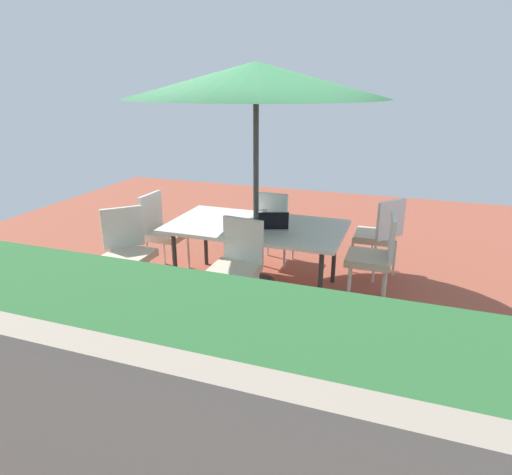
{
  "coord_description": "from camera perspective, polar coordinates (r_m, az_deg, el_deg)",
  "views": [
    {
      "loc": [
        -1.56,
        4.41,
        2.23
      ],
      "look_at": [
        0.0,
        0.0,
        0.6
      ],
      "focal_mm": 30.88,
      "sensor_mm": 36.0,
      "label": 1
    }
  ],
  "objects": [
    {
      "name": "ground_plane",
      "position": [
        5.18,
        -0.0,
        -6.34
      ],
      "size": [
        10.0,
        10.0,
        0.02
      ],
      "primitive_type": "cube",
      "color": "#9E4C38"
    },
    {
      "name": "laptop",
      "position": [
        4.75,
        2.23,
        1.63
      ],
      "size": [
        0.39,
        0.34,
        0.21
      ],
      "rotation": [
        0.0,
        0.0,
        0.35
      ],
      "color": "gray",
      "rests_on": "dining_table"
    },
    {
      "name": "chair_northeast",
      "position": [
        4.92,
        -16.39,
        -1.46
      ],
      "size": [
        0.59,
        0.59,
        0.98
      ],
      "rotation": [
        0.0,
        0.0,
        3.93
      ],
      "color": "beige",
      "rests_on": "ground_plane"
    },
    {
      "name": "cup",
      "position": [
        5.09,
        1.11,
        3.01
      ],
      "size": [
        0.07,
        0.07,
        0.12
      ],
      "primitive_type": "cylinder",
      "color": "white",
      "rests_on": "dining_table"
    },
    {
      "name": "chair_south",
      "position": [
        5.61,
        2.41,
        1.86
      ],
      "size": [
        0.46,
        0.47,
        0.98
      ],
      "rotation": [
        0.0,
        0.0,
        -0.05
      ],
      "color": "beige",
      "rests_on": "ground_plane"
    },
    {
      "name": "dining_table",
      "position": [
        4.92,
        -0.0,
        1.11
      ],
      "size": [
        1.95,
        1.09,
        0.74
      ],
      "color": "white",
      "rests_on": "ground_plane"
    },
    {
      "name": "hedge_row",
      "position": [
        2.56,
        -25.4,
        -20.16
      ],
      "size": [
        6.3,
        0.94,
        1.36
      ],
      "primitive_type": "cube",
      "color": "#2D6633",
      "rests_on": "ground_plane"
    },
    {
      "name": "chair_north",
      "position": [
        4.35,
        -2.56,
        -3.4
      ],
      "size": [
        0.48,
        0.49,
        0.98
      ],
      "rotation": [
        0.0,
        0.0,
        3.01
      ],
      "color": "beige",
      "rests_on": "ground_plane"
    },
    {
      "name": "chair_southwest",
      "position": [
        5.45,
        15.69,
        0.61
      ],
      "size": [
        0.58,
        0.58,
        0.98
      ],
      "rotation": [
        0.0,
        0.0,
        0.93
      ],
      "color": "beige",
      "rests_on": "ground_plane"
    },
    {
      "name": "patio_umbrella",
      "position": [
        4.67,
        -0.0,
        19.57
      ],
      "size": [
        2.68,
        2.68,
        2.44
      ],
      "color": "#4C4C4C",
      "rests_on": "ground_plane"
    },
    {
      "name": "chair_east",
      "position": [
        5.51,
        -12.03,
        1.11
      ],
      "size": [
        0.47,
        0.46,
        0.98
      ],
      "rotation": [
        0.0,
        0.0,
        4.68
      ],
      "color": "beige",
      "rests_on": "ground_plane"
    },
    {
      "name": "chair_west",
      "position": [
        4.76,
        15.22,
        -2.05
      ],
      "size": [
        0.48,
        0.47,
        0.98
      ],
      "rotation": [
        0.0,
        0.0,
        1.65
      ],
      "color": "beige",
      "rests_on": "ground_plane"
    }
  ]
}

